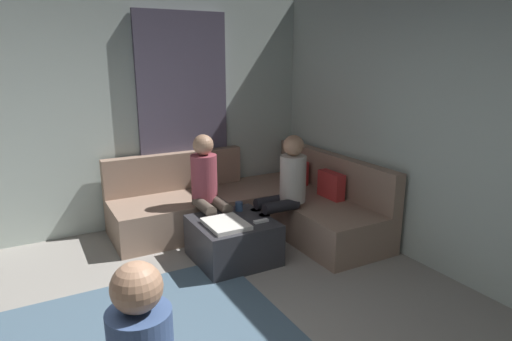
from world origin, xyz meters
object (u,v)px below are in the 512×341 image
object	(u,v)px
ottoman	(233,240)
person_on_couch_back	(285,186)
coffee_mug	(239,206)
sectional_couch	(256,206)
person_on_couch_side	(208,187)
game_remote	(261,221)

from	to	relation	value
ottoman	person_on_couch_back	distance (m)	0.79
ottoman	coffee_mug	size ratio (longest dim) A/B	8.00
sectional_couch	person_on_couch_back	bearing A→B (deg)	5.85
person_on_couch_side	game_remote	bearing A→B (deg)	114.15
coffee_mug	person_on_couch_back	xyz separation A→B (m)	(0.15, 0.47, 0.19)
ottoman	person_on_couch_back	size ratio (longest dim) A/B	0.63
game_remote	person_on_couch_back	size ratio (longest dim) A/B	0.12
game_remote	ottoman	bearing A→B (deg)	-129.29
coffee_mug	person_on_couch_side	bearing A→B (deg)	-134.16
coffee_mug	game_remote	xyz separation A→B (m)	(0.40, 0.04, -0.04)
sectional_couch	game_remote	xyz separation A→B (m)	(0.79, -0.38, 0.15)
person_on_couch_back	game_remote	bearing A→B (deg)	120.01
person_on_couch_side	coffee_mug	bearing A→B (deg)	135.84
ottoman	sectional_couch	bearing A→B (deg)	135.49
coffee_mug	sectional_couch	bearing A→B (deg)	132.89
game_remote	person_on_couch_back	distance (m)	0.55
sectional_couch	person_on_couch_back	distance (m)	0.66
sectional_couch	coffee_mug	xyz separation A→B (m)	(0.39, -0.42, 0.19)
person_on_couch_back	ottoman	bearing A→B (deg)	96.09
person_on_couch_back	person_on_couch_side	world-z (taller)	same
sectional_couch	ottoman	world-z (taller)	sectional_couch
ottoman	game_remote	size ratio (longest dim) A/B	5.07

